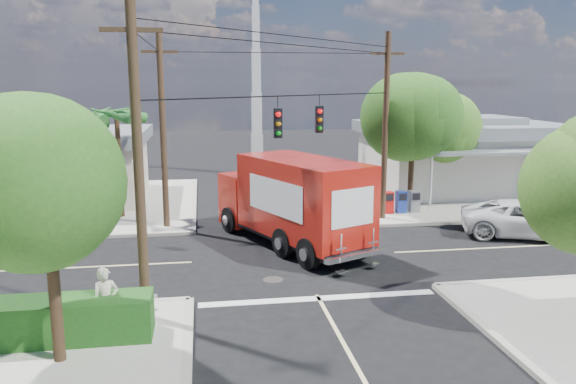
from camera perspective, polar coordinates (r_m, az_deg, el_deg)
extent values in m
plane|color=black|center=(21.94, 0.81, -6.64)|extent=(120.00, 120.00, 0.00)
cube|color=#A19C92|center=(35.39, 15.56, -0.11)|extent=(14.00, 14.00, 0.14)
cube|color=#A39E90|center=(33.15, 4.45, -0.48)|extent=(0.25, 14.00, 0.14)
cube|color=#A39E90|center=(29.31, 21.15, -2.72)|extent=(14.00, 0.25, 0.14)
cube|color=#A19C92|center=(33.15, -21.69, -1.23)|extent=(14.00, 14.00, 0.14)
cube|color=#A39E90|center=(32.29, -9.50, -0.90)|extent=(0.25, 14.00, 0.14)
cube|color=#A39E90|center=(26.55, -24.97, -4.40)|extent=(14.00, 0.25, 0.14)
cube|color=beige|center=(31.52, -2.23, -1.17)|extent=(0.12, 12.00, 0.01)
cube|color=beige|center=(25.52, 23.63, -5.03)|extent=(12.00, 0.12, 0.01)
cube|color=beige|center=(22.61, -25.27, -7.18)|extent=(12.00, 0.12, 0.01)
cube|color=silver|center=(17.96, 3.13, -10.73)|extent=(7.50, 0.40, 0.01)
cube|color=beige|center=(36.64, 17.20, 2.97)|extent=(11.00, 8.00, 3.40)
cube|color=slate|center=(36.43, 17.38, 6.16)|extent=(11.80, 8.80, 0.70)
cube|color=slate|center=(36.39, 17.43, 6.95)|extent=(6.05, 4.40, 0.50)
cube|color=slate|center=(32.20, 21.11, 3.83)|extent=(9.90, 1.80, 0.15)
cylinder|color=silver|center=(29.74, 14.30, 0.87)|extent=(0.12, 0.12, 2.90)
cube|color=beige|center=(34.53, -22.97, 1.96)|extent=(10.00, 8.00, 3.20)
cube|color=slate|center=(34.31, -23.21, 5.17)|extent=(10.80, 8.80, 0.70)
cube|color=slate|center=(34.27, -23.27, 6.00)|extent=(5.50, 4.40, 0.50)
cube|color=slate|center=(29.71, -25.37, 2.57)|extent=(9.00, 1.80, 0.15)
cylinder|color=silver|center=(28.25, -17.81, -0.05)|extent=(0.12, 0.12, 2.70)
cube|color=silver|center=(41.13, -3.16, 3.80)|extent=(0.80, 0.80, 3.00)
cube|color=silver|center=(40.86, -3.20, 7.98)|extent=(0.70, 0.70, 3.00)
cube|color=silver|center=(40.81, -3.25, 12.19)|extent=(0.60, 0.60, 3.00)
cube|color=silver|center=(40.99, -3.30, 16.38)|extent=(0.50, 0.50, 3.00)
cylinder|color=#422D1C|center=(14.34, -22.67, -8.82)|extent=(0.28, 0.28, 3.71)
sphere|color=#24541C|center=(13.77, -23.38, 0.33)|extent=(3.71, 3.71, 3.71)
sphere|color=#24541C|center=(14.03, -24.83, 1.36)|extent=(3.02, 3.02, 3.02)
sphere|color=#24541C|center=(13.42, -22.21, -0.35)|extent=(3.25, 3.25, 3.25)
cylinder|color=#422D1C|center=(29.76, 12.39, 2.13)|extent=(0.28, 0.28, 4.10)
sphere|color=#24541C|center=(29.49, 12.59, 7.05)|extent=(4.10, 4.10, 4.10)
sphere|color=#24541C|center=(29.51, 11.74, 7.58)|extent=(3.33, 3.33, 3.33)
sphere|color=#24541C|center=(29.35, 13.44, 6.74)|extent=(3.58, 3.58, 3.58)
cylinder|color=#422D1C|center=(32.80, 15.24, 2.35)|extent=(0.28, 0.28, 3.58)
sphere|color=#3A651F|center=(32.55, 15.43, 6.25)|extent=(3.58, 3.58, 3.58)
sphere|color=#3A651F|center=(32.56, 14.66, 6.68)|extent=(2.91, 2.91, 2.91)
sphere|color=#3A651F|center=(32.44, 16.21, 5.99)|extent=(3.14, 3.14, 3.14)
cylinder|color=#422D1C|center=(28.67, -16.75, 2.50)|extent=(0.24, 0.24, 5.00)
cone|color=#286C28|center=(28.31, -15.22, 7.77)|extent=(0.50, 2.06, 0.98)
cone|color=#286C28|center=(29.05, -15.74, 7.82)|extent=(1.92, 1.68, 0.98)
cone|color=#286C28|center=(29.32, -17.19, 7.77)|extent=(2.12, 0.95, 0.98)
cone|color=#286C28|center=(28.94, -18.53, 7.65)|extent=(1.34, 2.07, 0.98)
cone|color=#286C28|center=(28.17, -18.79, 7.56)|extent=(1.34, 2.07, 0.98)
cone|color=#286C28|center=(27.59, -17.71, 7.56)|extent=(2.12, 0.95, 0.98)
cone|color=#286C28|center=(27.66, -16.08, 7.66)|extent=(1.92, 1.68, 0.98)
cylinder|color=#422D1C|center=(30.50, -20.07, 2.40)|extent=(0.24, 0.24, 4.60)
cone|color=#286C28|center=(30.10, -18.68, 6.99)|extent=(0.50, 2.06, 0.98)
cone|color=#286C28|center=(30.85, -19.09, 7.05)|extent=(1.92, 1.68, 0.98)
cone|color=#286C28|center=(31.16, -20.42, 6.99)|extent=(2.12, 0.95, 0.98)
cone|color=#286C28|center=(30.82, -21.72, 6.87)|extent=(1.34, 2.07, 0.98)
cone|color=#286C28|center=(30.06, -22.04, 6.76)|extent=(1.34, 2.07, 0.98)
cone|color=#286C28|center=(29.45, -21.09, 6.75)|extent=(2.12, 0.95, 0.98)
cone|color=#286C28|center=(29.47, -19.57, 6.86)|extent=(1.92, 1.68, 0.98)
cylinder|color=#473321|center=(15.65, -14.96, 2.73)|extent=(0.28, 0.28, 9.00)
cube|color=#473321|center=(15.56, -15.62, 15.59)|extent=(1.60, 0.12, 0.12)
cylinder|color=#473321|center=(27.32, 9.86, 6.33)|extent=(0.28, 0.28, 9.00)
cube|color=#473321|center=(27.27, 10.10, 13.68)|extent=(1.60, 0.12, 0.12)
cylinder|color=#473321|center=(25.95, -12.60, 5.99)|extent=(0.28, 0.28, 9.00)
cube|color=#473321|center=(25.90, -12.93, 13.73)|extent=(1.60, 0.12, 0.12)
cylinder|color=black|center=(20.91, 0.85, 9.77)|extent=(10.43, 10.43, 0.04)
cube|color=black|center=(20.04, -1.04, 7.00)|extent=(0.30, 0.24, 1.05)
sphere|color=red|center=(19.88, -0.99, 7.92)|extent=(0.20, 0.20, 0.20)
cube|color=black|center=(22.24, 3.18, 7.38)|extent=(0.30, 0.24, 1.05)
sphere|color=red|center=(22.08, 3.27, 8.21)|extent=(0.20, 0.20, 0.20)
cube|color=silver|center=(16.78, -23.45, -11.48)|extent=(5.94, 0.05, 0.08)
cube|color=silver|center=(16.64, -23.55, -10.21)|extent=(5.94, 0.05, 0.08)
cube|color=silver|center=(16.24, -13.71, -11.05)|extent=(0.09, 0.06, 1.00)
cube|color=#144415|center=(16.05, -24.92, -11.87)|extent=(6.20, 1.20, 1.10)
cube|color=#B90F0D|center=(29.00, 10.11, -1.03)|extent=(0.50, 0.50, 1.10)
cube|color=navy|center=(29.23, 11.41, -0.98)|extent=(0.50, 0.50, 1.10)
cube|color=slate|center=(29.48, 12.69, -0.93)|extent=(0.50, 0.50, 1.10)
cube|color=black|center=(23.52, 0.20, -3.95)|extent=(5.63, 8.50, 0.26)
cube|color=#AB180F|center=(26.00, -3.72, -0.61)|extent=(3.05, 2.68, 2.32)
cube|color=black|center=(26.55, -4.52, 0.55)|extent=(2.13, 1.16, 1.00)
cube|color=silver|center=(26.97, -4.70, -1.81)|extent=(2.26, 1.12, 0.37)
cube|color=#AB180F|center=(22.39, 1.54, -0.55)|extent=(4.94, 6.67, 3.06)
cube|color=white|center=(23.14, 4.27, 0.20)|extent=(1.60, 3.47, 1.37)
cube|color=white|center=(21.63, -1.37, -0.53)|extent=(1.60, 3.47, 1.37)
cube|color=white|center=(19.96, 6.61, -1.59)|extent=(1.74, 0.81, 1.37)
cube|color=silver|center=(20.31, 6.75, -6.46)|extent=(2.42, 1.29, 0.19)
cube|color=silver|center=(19.63, 5.37, -5.76)|extent=(0.46, 0.25, 1.06)
cube|color=silver|center=(20.56, 8.61, -5.07)|extent=(0.46, 0.25, 1.06)
cylinder|color=black|center=(25.49, -5.90, -2.83)|extent=(0.79, 1.20, 1.16)
cylinder|color=black|center=(26.65, -1.26, -2.16)|extent=(0.79, 1.20, 1.16)
cylinder|color=black|center=(20.43, 2.11, -6.28)|extent=(0.79, 1.20, 1.16)
cylinder|color=black|center=(21.87, 7.33, -5.20)|extent=(0.79, 1.20, 1.16)
imported|color=silver|center=(26.76, 23.25, -2.56)|extent=(6.24, 4.52, 1.58)
imported|color=beige|center=(15.66, -18.01, -10.53)|extent=(0.78, 0.65, 1.81)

